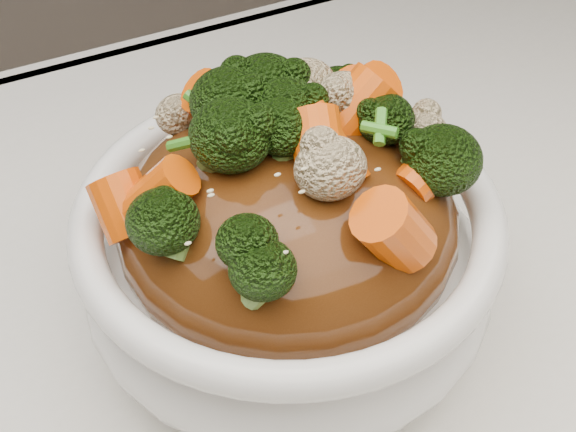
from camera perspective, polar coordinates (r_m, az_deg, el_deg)
tablecloth at (r=0.48m, az=-0.90°, el=-14.91°), size 1.20×0.80×0.04m
bowl at (r=0.47m, az=-0.00°, el=-3.18°), size 0.30×0.30×0.09m
sauce_base at (r=0.44m, az=-0.00°, el=-0.31°), size 0.24×0.24×0.10m
carrots at (r=0.40m, az=-0.00°, el=6.79°), size 0.24×0.24×0.05m
broccoli at (r=0.40m, az=-0.00°, el=6.66°), size 0.24×0.24×0.05m
cauliflower at (r=0.40m, az=-0.00°, el=6.41°), size 0.24×0.24×0.04m
scallions at (r=0.40m, az=-0.00°, el=6.91°), size 0.18×0.18×0.02m
sesame_seeds at (r=0.40m, az=-0.00°, el=6.91°), size 0.21×0.21×0.01m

